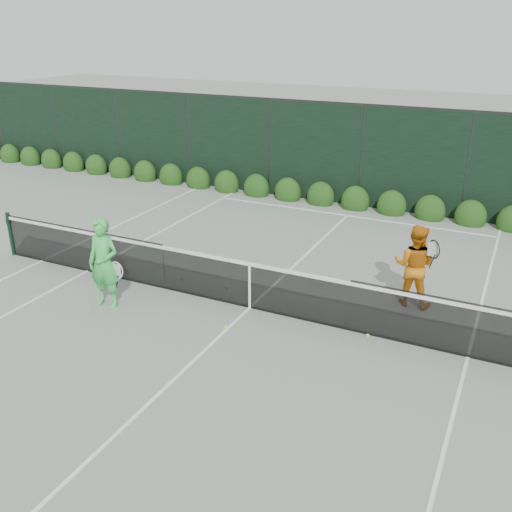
% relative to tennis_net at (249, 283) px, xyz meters
% --- Properties ---
extents(ground, '(80.00, 80.00, 0.00)m').
position_rel_tennis_net_xyz_m(ground, '(0.02, 0.00, -0.53)').
color(ground, gray).
rests_on(ground, ground).
extents(tennis_net, '(12.90, 0.10, 1.07)m').
position_rel_tennis_net_xyz_m(tennis_net, '(0.00, 0.00, 0.00)').
color(tennis_net, '#10311F').
rests_on(tennis_net, ground).
extents(player_woman, '(0.69, 0.47, 1.82)m').
position_rel_tennis_net_xyz_m(player_woman, '(-2.58, -1.12, 0.38)').
color(player_woman, '#3DD256').
rests_on(player_woman, ground).
extents(player_man, '(0.90, 0.66, 1.68)m').
position_rel_tennis_net_xyz_m(player_man, '(2.84, 1.56, 0.31)').
color(player_man, orange).
rests_on(player_man, ground).
extents(court_lines, '(11.03, 23.83, 0.01)m').
position_rel_tennis_net_xyz_m(court_lines, '(0.02, 0.00, -0.53)').
color(court_lines, white).
rests_on(court_lines, ground).
extents(windscreen_fence, '(32.00, 21.07, 3.06)m').
position_rel_tennis_net_xyz_m(windscreen_fence, '(0.02, -2.71, 0.98)').
color(windscreen_fence, black).
rests_on(windscreen_fence, ground).
extents(hedge_row, '(31.66, 0.65, 0.94)m').
position_rel_tennis_net_xyz_m(hedge_row, '(0.02, 7.15, -0.30)').
color(hedge_row, black).
rests_on(hedge_row, ground).
extents(tennis_balls, '(4.40, 1.56, 0.07)m').
position_rel_tennis_net_xyz_m(tennis_balls, '(-0.07, 0.02, -0.50)').
color(tennis_balls, '#D2F636').
rests_on(tennis_balls, ground).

